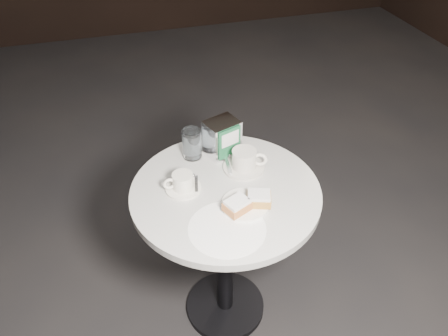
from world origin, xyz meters
TOP-DOWN VIEW (x-y plane):
  - ground at (0.00, 0.00)m, footprint 7.00×7.00m
  - cafe_table at (0.00, 0.00)m, footprint 0.70×0.70m
  - sugar_spill at (-0.05, -0.19)m, footprint 0.28×0.28m
  - beignet_plate at (0.04, -0.11)m, footprint 0.19×0.18m
  - coffee_cup_left at (-0.15, 0.05)m, footprint 0.14×0.14m
  - coffee_cup_right at (0.10, 0.10)m, footprint 0.21×0.21m
  - water_glass_left at (-0.07, 0.23)m, footprint 0.09×0.09m
  - water_glass_right at (0.05, 0.21)m, footprint 0.09×0.09m
  - napkin_dispenser at (0.05, 0.22)m, footprint 0.15×0.14m

SIDE VIEW (x-z plane):
  - ground at x=0.00m, z-range 0.00..0.00m
  - cafe_table at x=0.00m, z-range 0.17..0.92m
  - sugar_spill at x=-0.05m, z-range 0.74..0.75m
  - beignet_plate at x=0.04m, z-range 0.74..0.79m
  - coffee_cup_left at x=-0.15m, z-range 0.74..0.81m
  - coffee_cup_right at x=0.10m, z-range 0.74..0.82m
  - water_glass_right at x=0.05m, z-range 0.74..0.86m
  - water_glass_left at x=-0.07m, z-range 0.74..0.87m
  - napkin_dispenser at x=0.05m, z-range 0.75..0.89m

